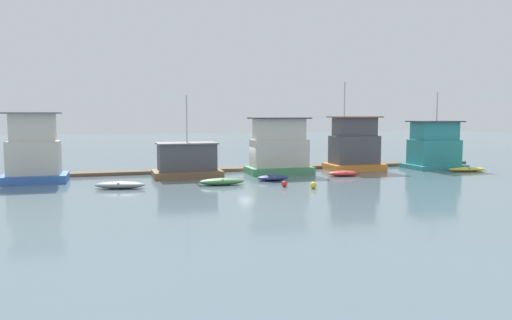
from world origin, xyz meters
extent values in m
plane|color=slate|center=(0.00, 0.00, 0.00)|extent=(200.00, 200.00, 0.00)
cube|color=brown|center=(0.00, 3.13, 0.15)|extent=(51.00, 1.71, 0.30)
cube|color=#3866B7|center=(-18.69, -0.30, 0.33)|extent=(5.08, 3.74, 0.65)
cube|color=beige|center=(-18.69, -0.30, 2.00)|extent=(3.98, 2.65, 2.71)
cube|color=beige|center=(-18.69, -0.30, 4.47)|extent=(3.38, 2.04, 2.23)
cube|color=slate|center=(-18.69, -0.30, 5.65)|extent=(4.28, 2.95, 0.12)
cube|color=brown|center=(-6.22, -0.47, 0.30)|extent=(5.96, 3.70, 0.61)
cube|color=#4C4C51|center=(-6.22, -0.47, 1.78)|extent=(4.96, 2.69, 2.34)
cube|color=slate|center=(-6.22, -0.47, 3.00)|extent=(5.26, 2.99, 0.12)
cylinder|color=#B2B2B7|center=(-6.19, -0.47, 5.14)|extent=(0.12, 0.12, 4.16)
cube|color=#4C9360|center=(2.48, -0.26, 0.32)|extent=(6.04, 3.25, 0.64)
cube|color=beige|center=(2.48, -0.26, 1.91)|extent=(5.19, 2.41, 2.54)
cube|color=beige|center=(2.48, -0.26, 4.16)|extent=(4.68, 1.89, 1.95)
cube|color=#38383D|center=(2.48, -0.26, 5.19)|extent=(5.49, 2.71, 0.12)
cube|color=orange|center=(10.69, 0.55, 0.31)|extent=(5.45, 3.57, 0.62)
cube|color=#4C4C51|center=(10.69, 0.55, 2.01)|extent=(4.51, 2.62, 2.78)
cube|color=#4C4C51|center=(10.69, 0.55, 4.31)|extent=(3.99, 2.11, 1.81)
cube|color=brown|center=(10.69, 0.55, 5.28)|extent=(4.81, 2.92, 0.12)
cylinder|color=#B2B2B7|center=(9.54, 0.55, 7.03)|extent=(0.12, 0.12, 3.38)
cube|color=teal|center=(19.16, -0.59, 0.23)|extent=(5.56, 4.02, 0.45)
cube|color=teal|center=(19.16, -0.59, 1.69)|extent=(4.55, 3.01, 2.48)
cube|color=teal|center=(19.16, -0.59, 3.84)|extent=(4.12, 2.58, 1.82)
cube|color=#38383D|center=(19.16, -0.59, 4.81)|extent=(4.85, 3.31, 0.12)
cylinder|color=#B2B2B7|center=(19.35, -0.59, 6.33)|extent=(0.12, 0.12, 2.91)
ellipsoid|color=gray|center=(-12.08, -5.83, 0.26)|extent=(3.99, 2.26, 0.52)
cube|color=#997F60|center=(-12.08, -5.83, 0.45)|extent=(0.44, 1.18, 0.08)
ellipsoid|color=#47844C|center=(-4.34, -6.16, 0.27)|extent=(3.69, 1.42, 0.53)
cube|color=#997F60|center=(-4.34, -6.16, 0.45)|extent=(0.21, 1.07, 0.08)
ellipsoid|color=navy|center=(0.33, -4.85, 0.24)|extent=(2.73, 1.59, 0.47)
cube|color=#997F60|center=(0.33, -4.85, 0.40)|extent=(0.22, 1.24, 0.08)
ellipsoid|color=red|center=(7.47, -3.72, 0.24)|extent=(3.01, 1.65, 0.48)
cube|color=#997F60|center=(7.47, -3.72, 0.41)|extent=(0.29, 1.11, 0.08)
ellipsoid|color=yellow|center=(20.78, -3.64, 0.19)|extent=(4.01, 1.77, 0.38)
cube|color=#997F60|center=(20.78, -3.64, 0.33)|extent=(0.30, 1.07, 0.08)
cylinder|color=brown|center=(-6.72, 2.03, 0.68)|extent=(0.31, 0.31, 1.37)
cylinder|color=brown|center=(-6.86, 2.03, 0.73)|extent=(0.21, 0.21, 1.46)
cylinder|color=brown|center=(-7.91, 2.03, 0.83)|extent=(0.20, 0.20, 1.66)
sphere|color=yellow|center=(1.83, -10.00, 0.25)|extent=(0.50, 0.50, 0.50)
sphere|color=red|center=(0.04, -8.55, 0.23)|extent=(0.46, 0.46, 0.46)
camera|label=1|loc=(-12.77, -44.27, 5.56)|focal=35.00mm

